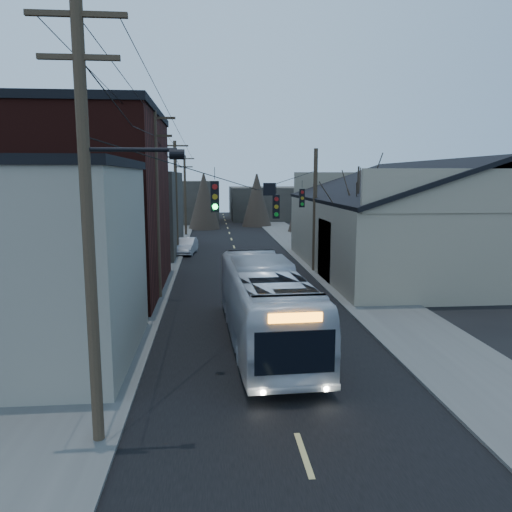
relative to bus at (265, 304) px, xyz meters
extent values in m
plane|color=black|center=(0.05, -10.19, -1.60)|extent=(160.00, 160.00, 0.00)
cube|color=black|center=(0.05, 19.81, -1.59)|extent=(9.00, 110.00, 0.02)
cube|color=#474744|center=(-6.45, 19.81, -1.54)|extent=(4.00, 110.00, 0.12)
cube|color=#474744|center=(6.55, 19.81, -1.54)|extent=(4.00, 110.00, 0.12)
cube|color=gray|center=(-8.95, -1.19, 1.90)|extent=(8.00, 8.00, 7.00)
cube|color=black|center=(-9.95, 9.81, 3.40)|extent=(10.00, 12.00, 10.00)
cube|color=#312D27|center=(-9.45, 25.81, 1.90)|extent=(9.00, 14.00, 7.00)
cube|color=gray|center=(13.05, 14.81, 0.90)|extent=(16.00, 20.00, 5.00)
cube|color=black|center=(9.05, 14.81, 4.70)|extent=(8.16, 20.60, 2.86)
cube|color=black|center=(17.05, 14.81, 4.70)|extent=(8.16, 20.60, 2.86)
cube|color=#312D27|center=(-5.95, 54.81, 1.40)|extent=(10.00, 12.00, 6.00)
cube|color=#312D27|center=(7.05, 59.81, 0.90)|extent=(12.00, 14.00, 5.00)
cone|color=black|center=(6.55, 9.81, 2.00)|extent=(0.40, 0.40, 7.20)
cylinder|color=#382B1E|center=(-4.95, -7.19, 3.65)|extent=(0.28, 0.28, 10.50)
cube|color=#382B1E|center=(-4.95, -7.19, 8.50)|extent=(2.20, 0.12, 0.12)
cylinder|color=#382B1E|center=(-4.95, 7.81, 3.40)|extent=(0.28, 0.28, 10.00)
cube|color=#382B1E|center=(-4.95, 7.81, 8.00)|extent=(2.20, 0.12, 0.12)
cylinder|color=#382B1E|center=(-4.95, 22.81, 3.15)|extent=(0.28, 0.28, 9.50)
cube|color=#382B1E|center=(-4.95, 22.81, 7.50)|extent=(2.20, 0.12, 0.12)
cylinder|color=#382B1E|center=(-4.95, 37.81, 2.90)|extent=(0.28, 0.28, 9.00)
cube|color=#382B1E|center=(-4.95, 37.81, 7.00)|extent=(2.20, 0.12, 0.12)
cylinder|color=#382B1E|center=(5.05, 14.81, 2.65)|extent=(0.28, 0.28, 8.50)
cube|color=black|center=(-1.95, -2.69, 4.35)|extent=(0.28, 0.20, 1.00)
cube|color=black|center=(0.65, 1.81, 3.75)|extent=(0.28, 0.20, 1.00)
cube|color=black|center=(2.85, 7.81, 3.85)|extent=(0.28, 0.20, 1.00)
imported|color=#B8BDC5|center=(0.00, 0.00, 0.00)|extent=(3.18, 11.63, 3.21)
imported|color=#B7B8BF|center=(-4.25, 23.93, -0.91)|extent=(1.97, 4.37, 1.39)
camera|label=1|loc=(-2.08, -19.07, 4.98)|focal=35.00mm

